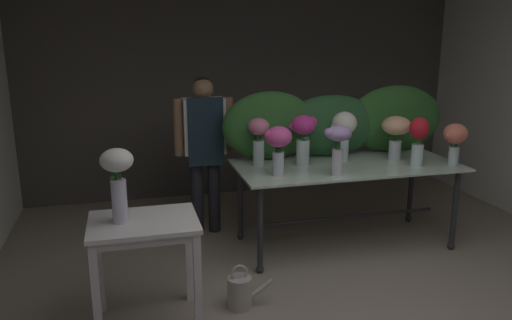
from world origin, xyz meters
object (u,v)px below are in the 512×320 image
object	(u,v)px
vase_crimson_hydrangea	(418,138)
vase_fuchsia_tulips	(278,143)
florist	(204,139)
vase_peach_lilies	(396,131)
vase_rosy_freesia	(259,137)
watering_can	(240,292)
vase_white_roses_tall	(118,177)
vase_magenta_stock	(304,134)
vase_lilac_ranunculus	(338,143)
side_table_white	(144,235)
vase_coral_carnations	(455,138)
display_table_glass	(346,175)
vase_ivory_dahlias	(344,129)

from	to	relation	value
vase_crimson_hydrangea	vase_fuchsia_tulips	world-z (taller)	vase_crimson_hydrangea
florist	vase_peach_lilies	bearing A→B (deg)	-19.86
vase_rosy_freesia	vase_fuchsia_tulips	xyz separation A→B (m)	(0.07, -0.36, 0.02)
florist	watering_can	size ratio (longest dim) A/B	4.45
vase_white_roses_tall	watering_can	xyz separation A→B (m)	(0.81, 0.02, -0.95)
vase_magenta_stock	vase_rosy_freesia	xyz separation A→B (m)	(-0.39, 0.10, -0.03)
vase_lilac_ranunculus	vase_crimson_hydrangea	bearing A→B (deg)	6.45
florist	side_table_white	bearing A→B (deg)	-113.30
vase_rosy_freesia	vase_white_roses_tall	size ratio (longest dim) A/B	0.87
side_table_white	vase_coral_carnations	world-z (taller)	vase_coral_carnations
vase_white_roses_tall	vase_magenta_stock	bearing A→B (deg)	30.53
side_table_white	vase_rosy_freesia	distance (m)	1.57
vase_crimson_hydrangea	vase_lilac_ranunculus	world-z (taller)	vase_crimson_hydrangea
side_table_white	watering_can	size ratio (longest dim) A/B	2.17
display_table_glass	vase_ivory_dahlias	world-z (taller)	vase_ivory_dahlias
vase_crimson_hydrangea	vase_fuchsia_tulips	size ratio (longest dim) A/B	1.06
side_table_white	florist	bearing A→B (deg)	66.70
vase_crimson_hydrangea	vase_rosy_freesia	bearing A→B (deg)	164.03
display_table_glass	florist	xyz separation A→B (m)	(-1.22, 0.64, 0.28)
side_table_white	vase_rosy_freesia	world-z (taller)	vase_rosy_freesia
florist	vase_peach_lilies	world-z (taller)	florist
vase_crimson_hydrangea	vase_magenta_stock	world-z (taller)	vase_magenta_stock
vase_magenta_stock	watering_can	bearing A→B (deg)	-130.97
vase_coral_carnations	florist	bearing A→B (deg)	156.75
display_table_glass	vase_peach_lilies	world-z (taller)	vase_peach_lilies
side_table_white	watering_can	xyz separation A→B (m)	(0.67, 0.02, -0.53)
vase_magenta_stock	vase_coral_carnations	distance (m)	1.38
side_table_white	vase_ivory_dahlias	distance (m)	2.21
vase_ivory_dahlias	vase_coral_carnations	xyz separation A→B (m)	(0.91, -0.41, -0.05)
vase_crimson_hydrangea	vase_fuchsia_tulips	bearing A→B (deg)	178.63
side_table_white	vase_white_roses_tall	xyz separation A→B (m)	(-0.15, 0.00, 0.42)
vase_peach_lilies	vase_white_roses_tall	xyz separation A→B (m)	(-2.53, -0.91, -0.00)
vase_ivory_dahlias	florist	bearing A→B (deg)	157.54
display_table_glass	vase_fuchsia_tulips	world-z (taller)	vase_fuchsia_tulips
vase_peach_lilies	watering_can	size ratio (longest dim) A/B	1.20
vase_fuchsia_tulips	watering_can	xyz separation A→B (m)	(-0.49, -0.67, -0.95)
florist	vase_coral_carnations	xyz separation A→B (m)	(2.15, -0.92, 0.08)
vase_peach_lilies	vase_coral_carnations	distance (m)	0.52
vase_lilac_ranunculus	vase_magenta_stock	bearing A→B (deg)	113.44
vase_peach_lilies	vase_fuchsia_tulips	size ratio (longest dim) A/B	1.00
vase_crimson_hydrangea	vase_ivory_dahlias	size ratio (longest dim) A/B	0.96
vase_magenta_stock	vase_white_roses_tall	size ratio (longest dim) A/B	0.93
side_table_white	vase_ivory_dahlias	xyz separation A→B (m)	(1.90, 1.02, 0.45)
vase_magenta_stock	vase_lilac_ranunculus	size ratio (longest dim) A/B	1.08
vase_lilac_ranunculus	vase_white_roses_tall	distance (m)	1.88
vase_crimson_hydrangea	watering_can	bearing A→B (deg)	-160.39
vase_magenta_stock	vase_ivory_dahlias	size ratio (longest dim) A/B	0.99
display_table_glass	vase_white_roses_tall	world-z (taller)	vase_white_roses_tall
florist	vase_crimson_hydrangea	xyz separation A→B (m)	(1.80, -0.87, 0.10)
vase_rosy_freesia	watering_can	xyz separation A→B (m)	(-0.42, -1.04, -0.93)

